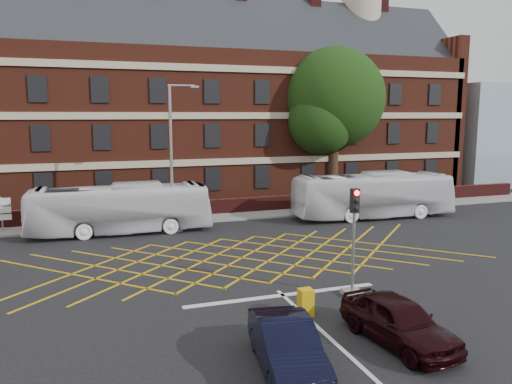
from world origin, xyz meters
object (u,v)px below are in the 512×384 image
object	(u,v)px
traffic_light_near	(353,252)
direction_signs	(1,210)
deciduous_tree	(334,105)
street_lamp	(173,182)
car_navy	(287,346)
car_maroon	(399,321)
bus_right	(373,195)
utility_cabinet	(306,302)
bus_left	(120,209)

from	to	relation	value
traffic_light_near	direction_signs	size ratio (longest dim) A/B	1.94
deciduous_tree	street_lamp	bearing A→B (deg)	-154.24
car_navy	traffic_light_near	distance (m)	6.69
car_navy	car_maroon	bearing A→B (deg)	14.83
car_maroon	traffic_light_near	bearing A→B (deg)	72.92
bus_right	direction_signs	distance (m)	23.88
street_lamp	utility_cabinet	world-z (taller)	street_lamp
deciduous_tree	street_lamp	distance (m)	16.65
car_navy	traffic_light_near	bearing A→B (deg)	53.01
car_navy	deciduous_tree	bearing A→B (deg)	68.58
deciduous_tree	utility_cabinet	bearing A→B (deg)	-119.38
car_navy	utility_cabinet	world-z (taller)	car_navy
bus_right	car_navy	size ratio (longest dim) A/B	2.59
deciduous_tree	direction_signs	distance (m)	25.46
bus_right	car_maroon	distance (m)	19.60
direction_signs	utility_cabinet	bearing A→B (deg)	-55.15
bus_right	car_navy	xyz separation A→B (m)	(-13.59, -17.49, -0.86)
bus_right	car_maroon	xyz separation A→B (m)	(-9.65, -17.04, -0.84)
traffic_light_near	utility_cabinet	size ratio (longest dim) A/B	4.33
street_lamp	car_maroon	bearing A→B (deg)	-76.89
bus_left	car_navy	bearing A→B (deg)	-168.10
car_maroon	utility_cabinet	size ratio (longest dim) A/B	4.40
direction_signs	utility_cabinet	xyz separation A→B (m)	(12.16, -17.46, -0.88)
bus_left	utility_cabinet	xyz separation A→B (m)	(5.36, -15.04, -1.00)
bus_left	traffic_light_near	bearing A→B (deg)	-148.09
car_maroon	deciduous_tree	xyz separation A→B (m)	(10.28, 24.43, 7.09)
car_maroon	traffic_light_near	distance (m)	4.38
bus_left	car_navy	xyz separation A→B (m)	(3.27, -18.39, -0.78)
bus_left	car_maroon	bearing A→B (deg)	-156.29
bus_left	traffic_light_near	world-z (taller)	traffic_light_near
bus_right	bus_left	bearing A→B (deg)	90.69
traffic_light_near	utility_cabinet	xyz separation A→B (m)	(-2.61, -1.30, -1.27)
deciduous_tree	traffic_light_near	distance (m)	23.18
bus_right	street_lamp	world-z (taller)	street_lamp
traffic_light_near	street_lamp	bearing A→B (deg)	109.96
deciduous_tree	street_lamp	world-z (taller)	deciduous_tree
bus_left	street_lamp	world-z (taller)	street_lamp
bus_left	bus_right	bearing A→B (deg)	-91.23
street_lamp	traffic_light_near	bearing A→B (deg)	-70.04
bus_left	utility_cabinet	distance (m)	16.00
bus_left	utility_cabinet	bearing A→B (deg)	-158.58
car_navy	car_maroon	distance (m)	3.96
bus_right	car_maroon	size ratio (longest dim) A/B	2.60
car_navy	street_lamp	distance (m)	18.10
bus_left	bus_right	world-z (taller)	bus_right
car_navy	direction_signs	size ratio (longest dim) A/B	1.99
bus_right	car_navy	world-z (taller)	bus_right
utility_cabinet	traffic_light_near	bearing A→B (deg)	26.56
bus_right	car_navy	distance (m)	22.17
deciduous_tree	traffic_light_near	bearing A→B (deg)	-115.20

